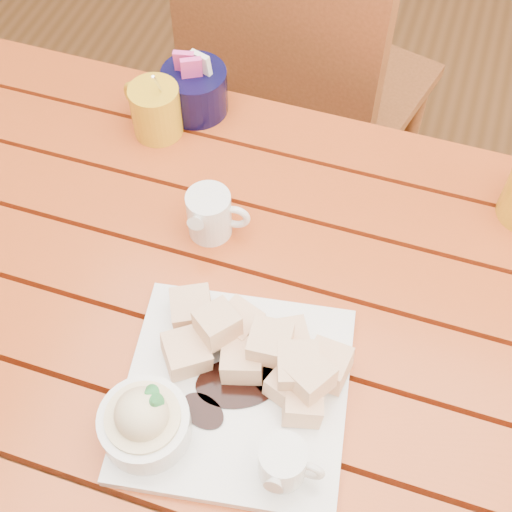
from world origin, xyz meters
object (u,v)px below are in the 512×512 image
(dessert_plate, at_px, (223,392))
(coffee_mug_left, at_px, (155,109))
(table, at_px, (244,343))
(chair_far, at_px, (298,91))

(dessert_plate, xyz_separation_m, coffee_mug_left, (-0.26, 0.41, 0.01))
(table, distance_m, coffee_mug_left, 0.39)
(table, xyz_separation_m, dessert_plate, (0.02, -0.14, 0.14))
(coffee_mug_left, bearing_deg, dessert_plate, -33.63)
(coffee_mug_left, bearing_deg, chair_far, 95.50)
(dessert_plate, bearing_deg, table, 99.29)
(coffee_mug_left, xyz_separation_m, chair_far, (0.13, 0.40, -0.27))
(table, height_order, chair_far, chair_far)
(dessert_plate, bearing_deg, coffee_mug_left, 122.35)
(table, height_order, coffee_mug_left, coffee_mug_left)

